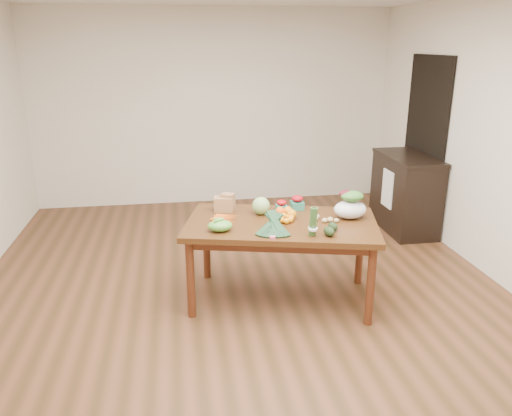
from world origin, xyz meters
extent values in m
plane|color=brown|center=(0.00, 0.00, 0.00)|extent=(6.00, 6.00, 0.00)
cube|color=silver|center=(0.00, 3.00, 1.35)|extent=(5.00, 0.02, 2.70)
cube|color=silver|center=(0.00, -3.00, 1.35)|extent=(5.00, 0.02, 2.70)
cube|color=#442710|center=(0.34, -0.07, 0.38)|extent=(1.82, 1.28, 0.75)
cube|color=black|center=(2.48, 1.60, 1.05)|extent=(0.02, 1.00, 2.10)
cube|color=black|center=(2.22, 1.45, 0.47)|extent=(0.52, 1.02, 0.94)
cube|color=white|center=(1.96, 1.40, 0.55)|extent=(0.02, 0.28, 0.45)
sphere|color=#95C270|center=(0.19, 0.15, 0.83)|extent=(0.16, 0.16, 0.16)
sphere|color=#FF600F|center=(0.36, 0.07, 0.79)|extent=(0.09, 0.09, 0.09)
sphere|color=orange|center=(0.43, 0.08, 0.79)|extent=(0.08, 0.08, 0.08)
sphere|color=orange|center=(0.44, -0.01, 0.79)|extent=(0.08, 0.08, 0.08)
ellipsoid|color=#519633|center=(-0.21, -0.22, 0.80)|extent=(0.21, 0.16, 0.09)
ellipsoid|color=tan|center=(0.64, -0.10, 0.77)|extent=(0.05, 0.04, 0.04)
ellipsoid|color=#D7B07C|center=(0.70, -0.16, 0.77)|extent=(0.05, 0.04, 0.04)
ellipsoid|color=#D5B37A|center=(0.75, -0.15, 0.77)|extent=(0.05, 0.05, 0.05)
ellipsoid|color=tan|center=(0.67, -0.05, 0.77)|extent=(0.05, 0.04, 0.04)
ellipsoid|color=#D1C078|center=(0.80, -0.17, 0.77)|extent=(0.05, 0.04, 0.04)
ellipsoid|color=black|center=(0.65, -0.46, 0.79)|extent=(0.11, 0.13, 0.08)
ellipsoid|color=black|center=(0.71, -0.35, 0.79)|extent=(0.10, 0.12, 0.07)
camera|label=1|loc=(-0.52, -4.08, 2.24)|focal=35.00mm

